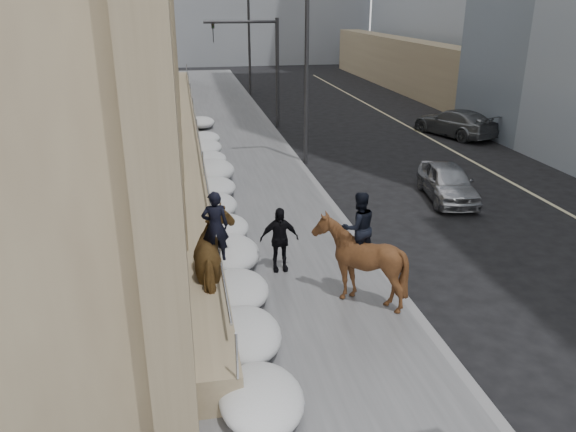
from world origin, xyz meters
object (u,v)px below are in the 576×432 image
Objects in this scene: mounted_horse_left at (217,257)px; pedestrian at (279,239)px; mounted_horse_right at (359,257)px; car_silver at (448,182)px; car_grey at (454,123)px.

mounted_horse_left is 1.52× the size of pedestrian.
mounted_horse_right is at bearing 167.09° from mounted_horse_left.
car_grey is at bearing 71.79° from car_silver.
mounted_horse_left is 20.93m from car_grey.
mounted_horse_right reaches higher than car_grey.
car_grey is (5.00, 9.62, 0.05)m from car_silver.
mounted_horse_right is at bearing -51.81° from pedestrian.
car_grey is at bearing -131.38° from mounted_horse_right.
pedestrian is at bearing -144.32° from mounted_horse_left.
car_silver is (5.56, 6.79, -0.61)m from mounted_horse_right.
car_grey is (13.83, 15.70, -0.49)m from mounted_horse_left.
pedestrian is at bearing -60.21° from mounted_horse_right.
mounted_horse_right is (3.27, -0.71, 0.06)m from mounted_horse_left.
mounted_horse_left is 0.54× the size of car_grey.
mounted_horse_right is at bearing -120.05° from car_silver.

